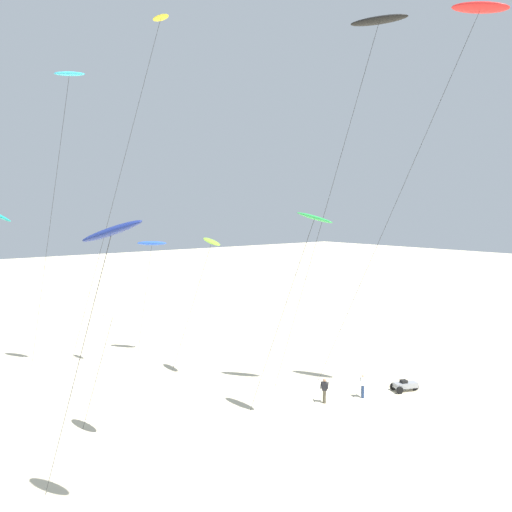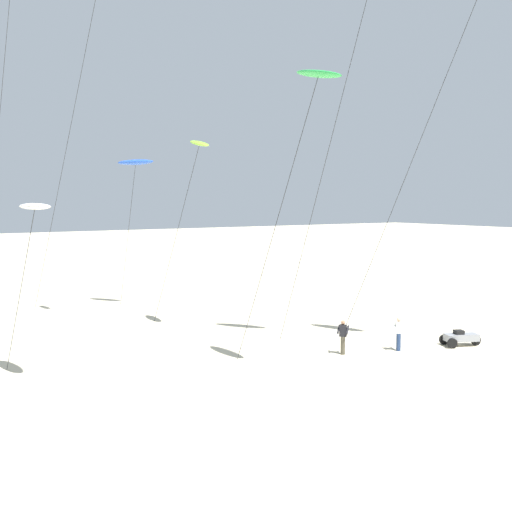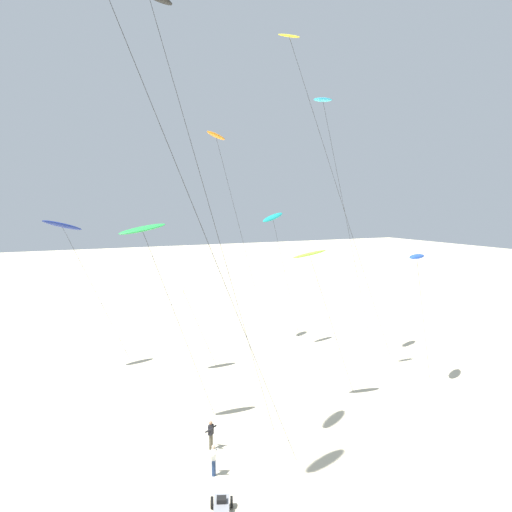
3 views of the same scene
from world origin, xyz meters
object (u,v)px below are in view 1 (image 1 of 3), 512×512
at_px(kite_yellow, 156,37).
at_px(kite_flyer_nearest, 363,385).
at_px(kite_white, 112,316).
at_px(kite_red, 479,10).
at_px(kite_lime, 211,243).
at_px(kite_green, 314,219).
at_px(kite_cyan, 69,77).
at_px(beach_buggy, 405,385).
at_px(kite_blue, 152,244).
at_px(kite_navy, 111,233).
at_px(kite_black, 378,23).
at_px(kite_flyer_middle, 324,390).

height_order(kite_yellow, kite_flyer_nearest, kite_yellow).
bearing_deg(kite_white, kite_red, -27.82).
relative_size(kite_lime, kite_green, 0.84).
height_order(kite_cyan, kite_flyer_nearest, kite_cyan).
relative_size(kite_yellow, kite_red, 1.02).
relative_size(kite_lime, beach_buggy, 5.17).
relative_size(kite_yellow, kite_blue, 2.56).
bearing_deg(beach_buggy, kite_white, 166.56).
relative_size(kite_navy, kite_blue, 1.26).
distance_m(kite_lime, kite_flyer_nearest, 14.76).
bearing_deg(kite_blue, kite_green, -92.16).
relative_size(kite_black, kite_flyer_nearest, 14.70).
relative_size(kite_cyan, kite_red, 0.90).
xyz_separation_m(kite_navy, kite_black, (18.43, 2.46, 11.91)).
bearing_deg(kite_red, beach_buggy, 79.74).
relative_size(kite_lime, kite_white, 1.48).
bearing_deg(kite_blue, kite_black, -79.52).
xyz_separation_m(kite_blue, kite_flyer_middle, (3.08, -17.86, -9.06)).
relative_size(kite_lime, kite_cyan, 0.48).
height_order(kite_blue, beach_buggy, kite_blue).
distance_m(kite_cyan, kite_blue, 15.17).
relative_size(kite_black, kite_flyer_middle, 14.70).
height_order(kite_white, kite_navy, kite_navy).
relative_size(kite_white, kite_navy, 0.58).
xyz_separation_m(kite_white, kite_black, (14.53, -6.13, 16.86)).
height_order(kite_black, kite_flyer_middle, kite_black).
height_order(kite_white, kite_flyer_nearest, kite_white).
bearing_deg(kite_blue, kite_yellow, -115.45).
bearing_deg(kite_lime, kite_yellow, 166.47).
relative_size(kite_cyan, kite_black, 0.93).
xyz_separation_m(kite_green, kite_flyer_middle, (3.85, 2.69, -11.53)).
bearing_deg(kite_yellow, kite_flyer_nearest, -46.45).
xyz_separation_m(kite_green, kite_navy, (-13.75, -3.04, -0.26)).
xyz_separation_m(kite_lime, kite_flyer_middle, (3.23, -8.53, -9.58)).
distance_m(kite_white, kite_flyer_middle, 15.34).
xyz_separation_m(kite_lime, beach_buggy, (9.49, -10.45, -10.04)).
distance_m(kite_lime, beach_buggy, 17.32).
bearing_deg(kite_green, kite_black, -7.14).
bearing_deg(beach_buggy, kite_red, -100.26).
height_order(kite_blue, kite_red, kite_red).
bearing_deg(kite_lime, kite_navy, -135.19).
bearing_deg(kite_black, kite_navy, -172.41).
bearing_deg(kite_black, kite_lime, 109.01).
distance_m(kite_blue, beach_buggy, 23.85).
bearing_deg(kite_flyer_middle, kite_flyer_nearest, -18.52).
distance_m(kite_cyan, beach_buggy, 32.56).
xyz_separation_m(kite_white, kite_flyer_nearest, (16.50, -3.79, -6.31)).
relative_size(kite_white, kite_flyer_middle, 4.42).
distance_m(kite_red, beach_buggy, 24.90).
bearing_deg(beach_buggy, kite_blue, 115.26).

